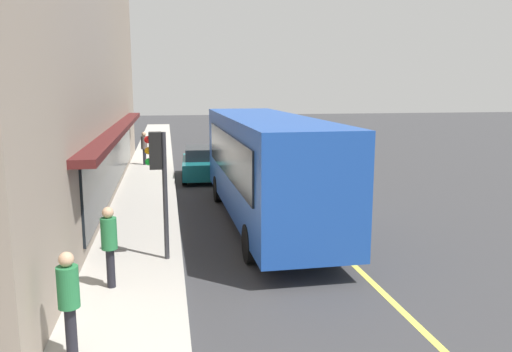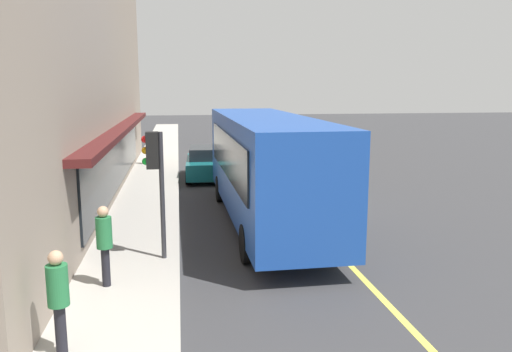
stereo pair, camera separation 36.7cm
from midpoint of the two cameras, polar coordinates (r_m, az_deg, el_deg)
ground at (r=19.19m, az=4.72°, el=-3.33°), size 120.00×120.00×0.00m
sidewalk at (r=18.70m, az=-11.77°, el=-3.64°), size 80.00×2.41×0.15m
lane_centre_stripe at (r=19.19m, az=4.72°, el=-3.32°), size 36.00×0.16×0.01m
bus at (r=16.27m, az=1.71°, el=1.39°), size 11.17×2.73×3.50m
traffic_light at (r=12.65m, az=-10.49°, el=1.21°), size 0.30×0.52×3.20m
car_silver at (r=24.02m, az=7.53°, el=1.15°), size 4.30×1.87×1.52m
car_teal at (r=24.67m, az=-5.26°, el=1.43°), size 4.37×2.01×1.52m
pedestrian_at_corner at (r=11.39m, az=-15.77°, el=-6.73°), size 0.34×0.34×1.78m
pedestrian_waiting at (r=28.52m, az=-11.50°, el=3.47°), size 0.34×0.34×1.81m
pedestrian_near_storefront at (r=8.78m, az=-20.19°, el=-12.20°), size 0.34×0.34×1.76m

